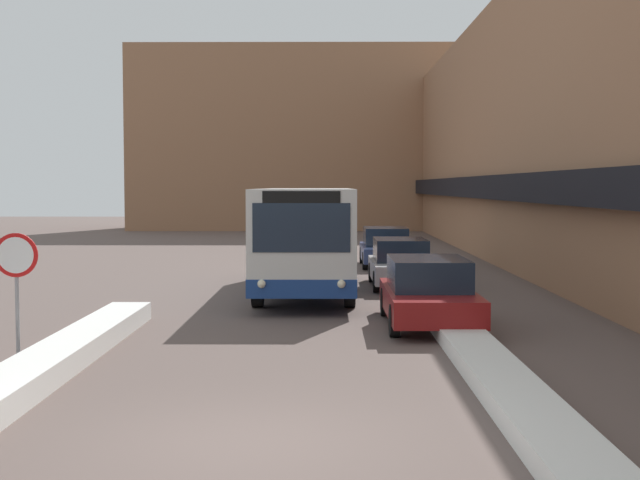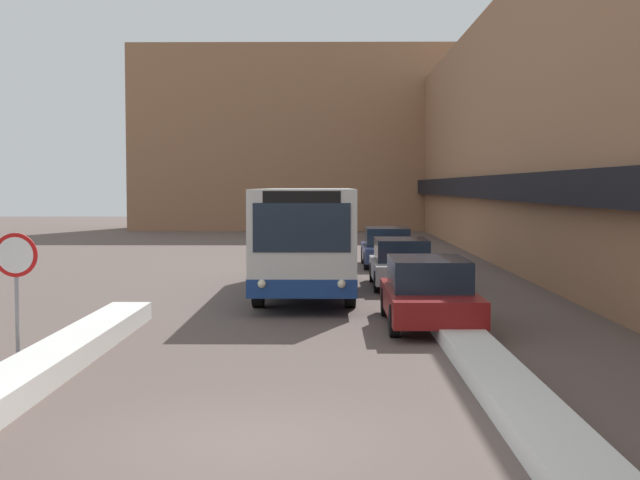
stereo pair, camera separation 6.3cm
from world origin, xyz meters
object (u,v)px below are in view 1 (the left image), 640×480
(city_bus, at_px, (307,235))
(parked_car_middle, at_px, (400,263))
(parked_car_front, at_px, (428,292))
(parked_car_back, at_px, (385,247))
(stop_sign, at_px, (16,270))

(city_bus, distance_m, parked_car_middle, 3.32)
(parked_car_front, relative_size, parked_car_middle, 1.07)
(parked_car_back, bearing_deg, parked_car_middle, -90.00)
(parked_car_middle, bearing_deg, parked_car_front, -90.00)
(city_bus, height_order, parked_car_back, city_bus)
(city_bus, distance_m, parked_car_back, 8.95)
(parked_car_back, height_order, stop_sign, stop_sign)
(parked_car_back, bearing_deg, parked_car_front, -90.00)
(parked_car_middle, height_order, parked_car_back, parked_car_back)
(parked_car_back, distance_m, stop_sign, 20.54)
(parked_car_middle, relative_size, stop_sign, 1.94)
(city_bus, relative_size, parked_car_middle, 2.34)
(parked_car_back, xyz_separation_m, stop_sign, (-7.58, -19.07, 0.91))
(city_bus, bearing_deg, parked_car_back, 71.37)
(city_bus, bearing_deg, stop_sign, -113.99)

